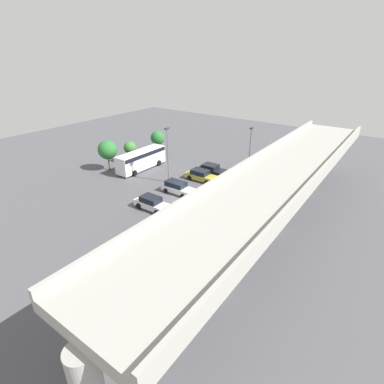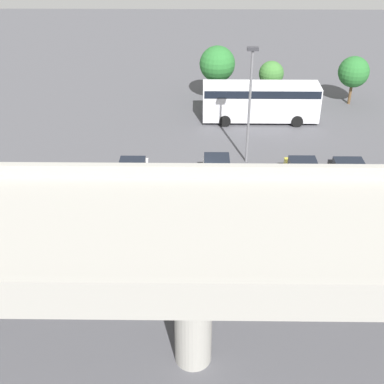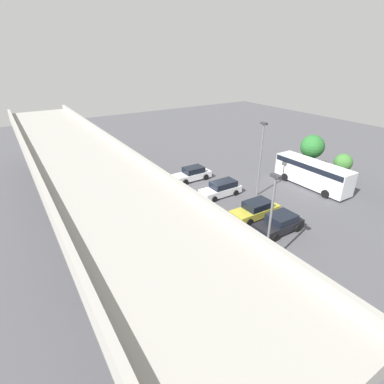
{
  "view_description": "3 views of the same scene",
  "coord_description": "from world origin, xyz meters",
  "views": [
    {
      "loc": [
        26.79,
        21.46,
        17.27
      ],
      "look_at": [
        1.44,
        3.25,
        2.39
      ],
      "focal_mm": 28.0,
      "sensor_mm": 36.0,
      "label": 1
    },
    {
      "loc": [
        -0.14,
        27.73,
        17.43
      ],
      "look_at": [
        0.16,
        2.59,
        1.84
      ],
      "focal_mm": 50.0,
      "sensor_mm": 36.0,
      "label": 2
    },
    {
      "loc": [
        -24.29,
        17.19,
        14.13
      ],
      "look_at": [
        -1.17,
        2.49,
        1.21
      ],
      "focal_mm": 28.0,
      "sensor_mm": 36.0,
      "label": 3
    }
  ],
  "objects": [
    {
      "name": "parked_car_5",
      "position": [
        3.96,
        -0.81,
        0.74
      ],
      "size": [
        1.99,
        4.68,
        1.58
      ],
      "rotation": [
        0.0,
        0.0,
        1.57
      ],
      "color": "silver",
      "rests_on": "ground_plane"
    },
    {
      "name": "parked_car_2",
      "position": [
        -4.37,
        4.87,
        0.78
      ],
      "size": [
        2.26,
        4.57,
        1.67
      ],
      "rotation": [
        0.0,
        0.0,
        -1.57
      ],
      "color": "silver",
      "rests_on": "ground_plane"
    },
    {
      "name": "tree_front_right",
      "position": [
        -1.7,
        -15.1,
        3.28
      ],
      "size": [
        2.93,
        2.93,
        4.75
      ],
      "color": "brown",
      "rests_on": "ground_plane"
    },
    {
      "name": "parked_car_7",
      "position": [
        9.96,
        4.9,
        0.69
      ],
      "size": [
        1.97,
        4.7,
        1.49
      ],
      "rotation": [
        0.0,
        0.0,
        -1.57
      ],
      "color": "#515660",
      "rests_on": "ground_plane"
    },
    {
      "name": "parked_car_3",
      "position": [
        -1.35,
        -1.12,
        0.75
      ],
      "size": [
        2.0,
        4.6,
        1.57
      ],
      "rotation": [
        0.0,
        0.0,
        1.57
      ],
      "color": "silver",
      "rests_on": "ground_plane"
    },
    {
      "name": "highway_overpass",
      "position": [
        0.0,
        12.6,
        5.65
      ],
      "size": [
        46.78,
        7.16,
        7.19
      ],
      "color": "#9E9B93",
      "rests_on": "ground_plane"
    },
    {
      "name": "parked_car_4",
      "position": [
        1.41,
        4.82,
        0.67
      ],
      "size": [
        2.0,
        4.85,
        1.45
      ],
      "rotation": [
        0.0,
        0.0,
        -1.57
      ],
      "color": "gold",
      "rests_on": "ground_plane"
    },
    {
      "name": "tree_front_centre",
      "position": [
        -6.17,
        -14.92,
        2.53
      ],
      "size": [
        2.06,
        2.06,
        3.57
      ],
      "color": "brown",
      "rests_on": "ground_plane"
    },
    {
      "name": "parked_car_1",
      "position": [
        -6.75,
        -1.01,
        0.73
      ],
      "size": [
        2.11,
        4.82,
        1.54
      ],
      "rotation": [
        0.0,
        0.0,
        1.57
      ],
      "color": "gold",
      "rests_on": "ground_plane"
    },
    {
      "name": "ground_plane",
      "position": [
        0.0,
        0.0,
        0.0
      ],
      "size": [
        97.06,
        97.06,
        0.0
      ],
      "primitive_type": "plane",
      "color": "#4C4C51"
    },
    {
      "name": "parked_car_0",
      "position": [
        -9.64,
        -1.01,
        0.71
      ],
      "size": [
        2.24,
        4.39,
        1.49
      ],
      "rotation": [
        0.0,
        0.0,
        1.57
      ],
      "color": "black",
      "rests_on": "ground_plane"
    },
    {
      "name": "shuttle_bus",
      "position": [
        -4.99,
        -11.24,
        1.74
      ],
      "size": [
        8.95,
        2.61,
        2.93
      ],
      "color": "silver",
      "rests_on": "ground_plane"
    },
    {
      "name": "lamp_post_near_aisle",
      "position": [
        -3.45,
        -4.37,
        4.62
      ],
      "size": [
        0.7,
        0.35,
        7.87
      ],
      "color": "slate",
      "rests_on": "ground_plane"
    },
    {
      "name": "parked_car_6",
      "position": [
        7.25,
        4.92,
        0.74
      ],
      "size": [
        2.16,
        4.5,
        1.58
      ],
      "rotation": [
        0.0,
        0.0,
        -1.57
      ],
      "color": "silver",
      "rests_on": "ground_plane"
    },
    {
      "name": "tree_front_left",
      "position": [
        -12.87,
        -14.73,
        2.77
      ],
      "size": [
        2.53,
        2.53,
        4.04
      ],
      "color": "brown",
      "rests_on": "ground_plane"
    }
  ]
}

